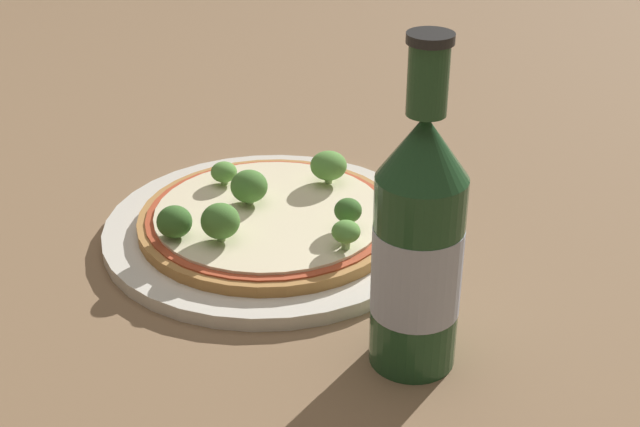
# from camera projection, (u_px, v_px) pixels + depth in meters

# --- Properties ---
(ground_plane) EXTENTS (3.00, 3.00, 0.00)m
(ground_plane) POSITION_uv_depth(u_px,v_px,m) (267.00, 230.00, 0.80)
(ground_plane) COLOR #846647
(plate) EXTENTS (0.29, 0.29, 0.01)m
(plate) POSITION_uv_depth(u_px,v_px,m) (269.00, 230.00, 0.79)
(plate) COLOR silver
(plate) RESTS_ON ground_plane
(pizza) EXTENTS (0.23, 0.23, 0.01)m
(pizza) POSITION_uv_depth(u_px,v_px,m) (270.00, 218.00, 0.78)
(pizza) COLOR #B77F42
(pizza) RESTS_ON plate
(broccoli_floret_0) EXTENTS (0.03, 0.03, 0.03)m
(broccoli_floret_0) POSITION_uv_depth(u_px,v_px,m) (220.00, 221.00, 0.72)
(broccoli_floret_0) COLOR #89A866
(broccoli_floret_0) RESTS_ON pizza
(broccoli_floret_1) EXTENTS (0.03, 0.03, 0.03)m
(broccoli_floret_1) POSITION_uv_depth(u_px,v_px,m) (329.00, 166.00, 0.82)
(broccoli_floret_1) COLOR #89A866
(broccoli_floret_1) RESTS_ON pizza
(broccoli_floret_2) EXTENTS (0.02, 0.02, 0.02)m
(broccoli_floret_2) POSITION_uv_depth(u_px,v_px,m) (224.00, 172.00, 0.82)
(broccoli_floret_2) COLOR #89A866
(broccoli_floret_2) RESTS_ON pizza
(broccoli_floret_3) EXTENTS (0.02, 0.02, 0.02)m
(broccoli_floret_3) POSITION_uv_depth(u_px,v_px,m) (346.00, 232.00, 0.71)
(broccoli_floret_3) COLOR #89A866
(broccoli_floret_3) RESTS_ON pizza
(broccoli_floret_4) EXTENTS (0.03, 0.03, 0.03)m
(broccoli_floret_4) POSITION_uv_depth(u_px,v_px,m) (174.00, 222.00, 0.73)
(broccoli_floret_4) COLOR #89A866
(broccoli_floret_4) RESTS_ON pizza
(broccoli_floret_5) EXTENTS (0.03, 0.03, 0.03)m
(broccoli_floret_5) POSITION_uv_depth(u_px,v_px,m) (249.00, 186.00, 0.78)
(broccoli_floret_5) COLOR #89A866
(broccoli_floret_5) RESTS_ON pizza
(broccoli_floret_6) EXTENTS (0.02, 0.02, 0.03)m
(broccoli_floret_6) POSITION_uv_depth(u_px,v_px,m) (348.00, 211.00, 0.74)
(broccoli_floret_6) COLOR #89A866
(broccoli_floret_6) RESTS_ON pizza
(beer_bottle) EXTENTS (0.06, 0.06, 0.24)m
(beer_bottle) POSITION_uv_depth(u_px,v_px,m) (418.00, 246.00, 0.59)
(beer_bottle) COLOR #234C28
(beer_bottle) RESTS_ON ground_plane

